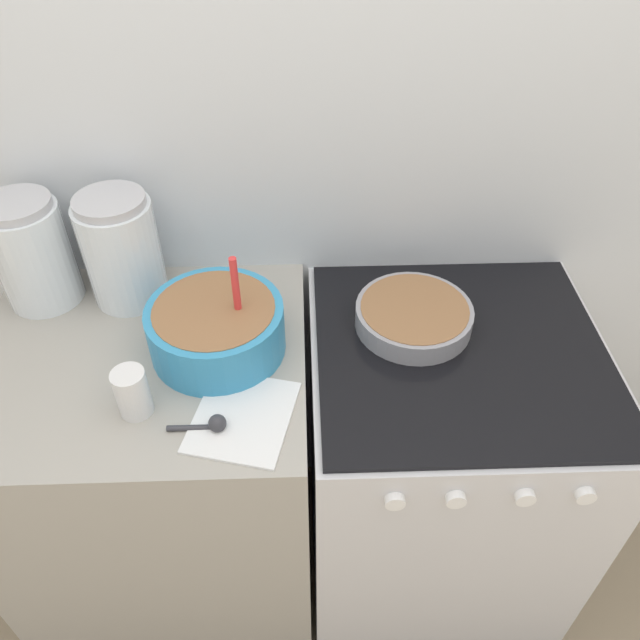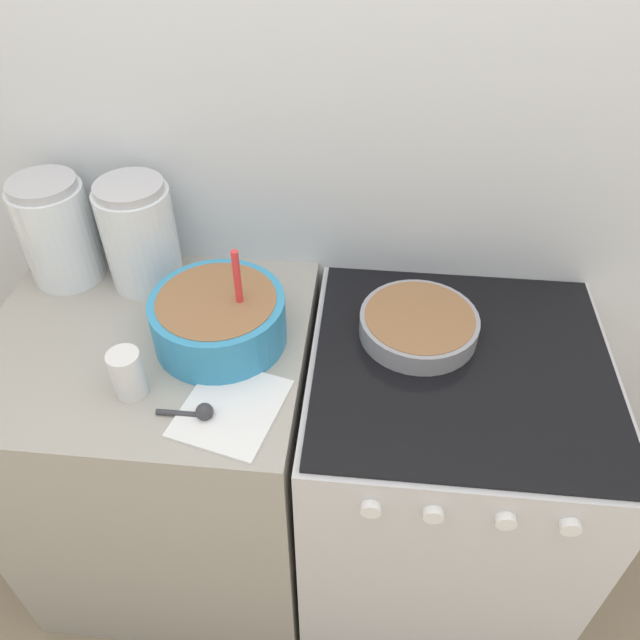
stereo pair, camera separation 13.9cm
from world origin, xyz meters
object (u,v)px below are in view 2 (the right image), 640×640
at_px(stove, 437,480).
at_px(storage_jar_middle, 141,241).
at_px(mixing_bowl, 219,317).
at_px(tin_can, 128,374).
at_px(storage_jar_left, 59,237).
at_px(baking_pan, 419,324).

xyz_separation_m(stove, storage_jar_middle, (-0.77, 0.22, 0.57)).
distance_m(mixing_bowl, tin_can, 0.23).
distance_m(stove, mixing_bowl, 0.76).
bearing_deg(tin_can, storage_jar_left, 127.47).
bearing_deg(mixing_bowl, storage_jar_middle, 139.33).
bearing_deg(tin_can, stove, 12.57).
height_order(baking_pan, storage_jar_middle, storage_jar_middle).
bearing_deg(stove, storage_jar_middle, 164.35).
bearing_deg(baking_pan, tin_can, -158.34).
bearing_deg(baking_pan, storage_jar_left, 171.28).
relative_size(mixing_bowl, storage_jar_left, 1.11).
relative_size(mixing_bowl, storage_jar_middle, 1.09).
height_order(mixing_bowl, tin_can, mixing_bowl).
distance_m(baking_pan, storage_jar_middle, 0.69).
xyz_separation_m(storage_jar_left, tin_can, (0.29, -0.37, -0.06)).
distance_m(storage_jar_left, tin_can, 0.47).
bearing_deg(stove, mixing_bowl, 177.95).
bearing_deg(baking_pan, stove, -39.35).
bearing_deg(storage_jar_middle, baking_pan, -11.33).
bearing_deg(storage_jar_middle, stove, -15.65).
xyz_separation_m(baking_pan, tin_can, (-0.60, -0.24, 0.03)).
bearing_deg(stove, storage_jar_left, 167.53).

